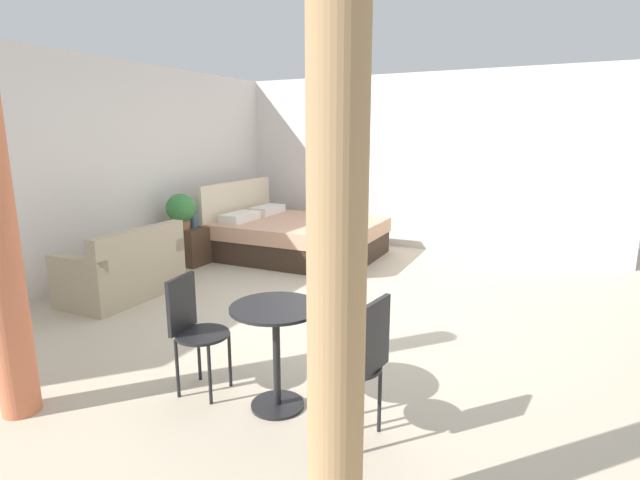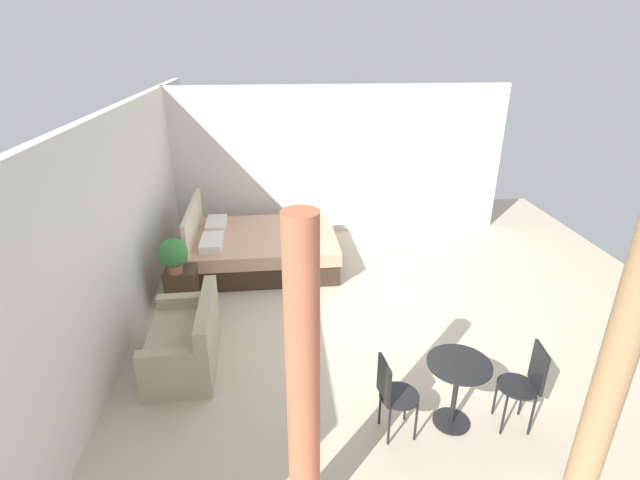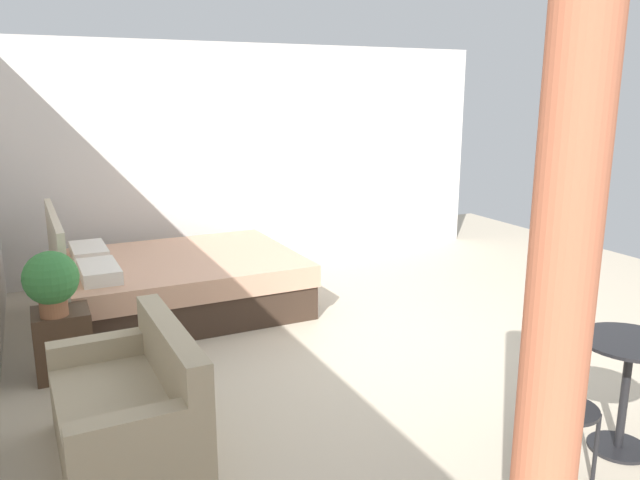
% 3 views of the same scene
% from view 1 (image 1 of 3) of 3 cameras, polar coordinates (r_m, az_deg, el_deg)
% --- Properties ---
extents(ground_plane, '(9.11, 9.09, 0.02)m').
position_cam_1_polar(ground_plane, '(5.28, 1.88, -7.69)').
color(ground_plane, beige).
extents(wall_back, '(9.11, 0.12, 2.71)m').
position_cam_1_polar(wall_back, '(6.83, -22.12, 7.75)').
color(wall_back, silver).
rests_on(wall_back, ground).
extents(wall_right, '(0.12, 6.09, 2.71)m').
position_cam_1_polar(wall_right, '(7.85, 11.51, 8.89)').
color(wall_right, silver).
rests_on(wall_right, ground).
extents(bed, '(1.84, 2.31, 1.08)m').
position_cam_1_polar(bed, '(7.26, -2.79, 0.38)').
color(bed, '#38281E').
rests_on(bed, ground).
extents(couch, '(1.29, 0.77, 0.80)m').
position_cam_1_polar(couch, '(5.85, -22.03, -3.52)').
color(couch, tan).
rests_on(couch, ground).
extents(nightstand, '(0.41, 0.41, 0.52)m').
position_cam_1_polar(nightstand, '(7.02, -15.02, -0.72)').
color(nightstand, '#473323').
rests_on(nightstand, ground).
extents(potted_plant, '(0.40, 0.40, 0.49)m').
position_cam_1_polar(potted_plant, '(6.88, -16.08, 3.48)').
color(potted_plant, '#935B3D').
rests_on(potted_plant, nightstand).
extents(vase, '(0.11, 0.11, 0.21)m').
position_cam_1_polar(vase, '(7.05, -14.62, 2.36)').
color(vase, slate).
rests_on(vase, nightstand).
extents(balcony_table, '(0.60, 0.60, 0.71)m').
position_cam_1_polar(balcony_table, '(3.24, -5.18, -11.42)').
color(balcony_table, black).
rests_on(balcony_table, ground).
extents(cafe_chair_near_window, '(0.41, 0.41, 0.84)m').
position_cam_1_polar(cafe_chair_near_window, '(3.55, -14.79, -9.48)').
color(cafe_chair_near_window, black).
rests_on(cafe_chair_near_window, ground).
extents(cafe_chair_near_couch, '(0.41, 0.41, 0.90)m').
position_cam_1_polar(cafe_chair_near_couch, '(2.89, 5.09, -13.48)').
color(cafe_chair_near_couch, black).
rests_on(cafe_chair_near_couch, ground).
extents(curtain_left, '(0.24, 0.24, 2.55)m').
position_cam_1_polar(curtain_left, '(1.94, 1.97, -3.34)').
color(curtain_left, tan).
rests_on(curtain_left, ground).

